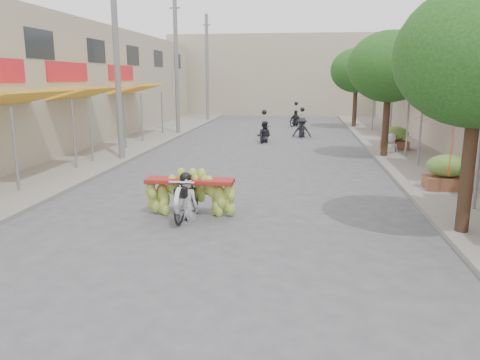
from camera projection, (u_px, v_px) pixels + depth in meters
The scene contains 18 objects.
ground at pixel (169, 309), 6.99m from camera, with size 120.00×120.00×0.00m, color #57565C.
sidewalk_left at pixel (114, 148), 22.38m from camera, with size 4.00×60.00×0.12m, color gray.
sidewalk_right at pixel (417, 154), 20.61m from camera, with size 4.00×60.00×0.12m, color gray.
far_building at pixel (282, 76), 43.02m from camera, with size 20.00×6.00×7.00m, color #AEA289.
utility_pole_mid at pixel (117, 60), 18.42m from camera, with size 0.60×0.24×8.00m.
utility_pole_far at pixel (176, 66), 27.13m from camera, with size 0.60×0.24×8.00m.
utility_pole_back at pixel (207, 68), 35.84m from camera, with size 0.60×0.24×8.00m.
street_tree_near at pixel (480, 57), 9.36m from camera, with size 3.40×3.40×5.25m.
street_tree_mid at pixel (390, 67), 19.04m from camera, with size 3.40×3.40×5.25m.
street_tree_far at pixel (357, 71), 30.66m from camera, with size 3.40×3.40×5.25m.
produce_crate_mid at pixel (447, 170), 13.79m from camera, with size 1.20×0.88×1.16m.
produce_crate_far at pixel (395, 136), 21.54m from camera, with size 1.20×0.88×1.16m.
banana_motorbike at pixel (188, 191), 11.37m from camera, with size 2.20×1.90×1.97m.
market_umbrella at pixel (456, 107), 12.77m from camera, with size 2.52×2.52×1.95m.
pedestrian at pixel (391, 133), 20.70m from camera, with size 0.85×0.57×1.64m.
bg_motorbike_a at pixel (264, 128), 24.56m from camera, with size 0.86×1.56×1.95m.
bg_motorbike_b at pixel (302, 123), 26.60m from camera, with size 1.07×1.76×1.95m.
bg_motorbike_c at pixel (296, 114), 32.52m from camera, with size 1.16×1.50×1.95m.
Camera 1 is at (1.89, -6.21, 3.40)m, focal length 35.00 mm.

